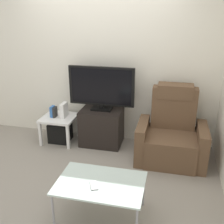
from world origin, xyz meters
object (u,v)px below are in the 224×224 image
Objects in this scene: subwoofer_box at (60,132)px; book_leftmost at (52,111)px; side_table at (59,120)px; recliner_armchair at (172,135)px; book_middle at (55,112)px; television at (101,88)px; tv_stand at (102,127)px; coffee_table at (101,185)px; game_console at (64,110)px; cell_phone at (94,185)px.

book_leftmost is at bearing -168.69° from subwoofer_box.
book_leftmost is at bearing -168.69° from side_table.
book_middle is (-1.88, 0.14, 0.15)m from recliner_armchair.
television is at bearing 168.53° from recliner_armchair.
book_leftmost is 0.04m from book_middle.
television is at bearing 90.00° from tv_stand.
side_table is at bearing 11.31° from book_leftmost.
side_table is 3.01× the size of book_leftmost.
television is at bearing 104.72° from coffee_table.
book_leftmost is at bearing 176.59° from recliner_armchair.
game_console is at bearing 11.58° from book_middle.
coffee_table is at bearing -53.93° from subwoofer_box.
subwoofer_box is at bearing 11.31° from book_leftmost.
side_table is 0.21m from game_console.
book_leftmost is at bearing -172.65° from television.
game_console reaches higher than book_middle.
game_console is at bearing 6.34° from side_table.
tv_stand is 2.04× the size of subwoofer_box.
tv_stand is 4.38× the size of cell_phone.
side_table is at bearing -173.22° from television.
cell_phone is at bearing -125.03° from coffee_table.
game_console reaches higher than book_leftmost.
book_leftmost is 1.08× the size of book_middle.
subwoofer_box is 0.38m from book_leftmost.
side_table is at bearing 0.00° from subwoofer_box.
cell_phone is (1.19, -1.61, -0.09)m from book_leftmost.
coffee_table is at bearing -52.25° from book_middle.
book_leftmost is at bearing -171.03° from game_console.
coffee_table is (1.14, -1.56, 0.25)m from subwoofer_box.
game_console is 1.90m from coffee_table.
coffee_table is at bearing -75.12° from tv_stand.
book_leftmost reaches higher than subwoofer_box.
television reaches higher than game_console.
recliner_armchair reaches higher than coffee_table.
book_leftmost reaches higher than coffee_table.
recliner_armchair reaches higher than side_table.
subwoofer_box is (-1.82, 0.16, -0.21)m from recliner_armchair.
side_table is 0.19m from book_leftmost.
tv_stand is 0.61× the size of recliner_armchair.
side_table is at bearing -173.66° from game_console.
subwoofer_box is at bearing 126.07° from coffee_table.
recliner_armchair reaches higher than game_console.
coffee_table is (1.19, -1.54, -0.11)m from book_middle.
television is at bearing 6.78° from subwoofer_box.
recliner_armchair is 1.65m from cell_phone.
coffee_table is 6.00× the size of cell_phone.
cell_phone is (0.38, -1.70, 0.14)m from tv_stand.
television is 1.07m from subwoofer_box.
coffee_table is 0.09m from cell_phone.
television is 1.83m from cell_phone.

